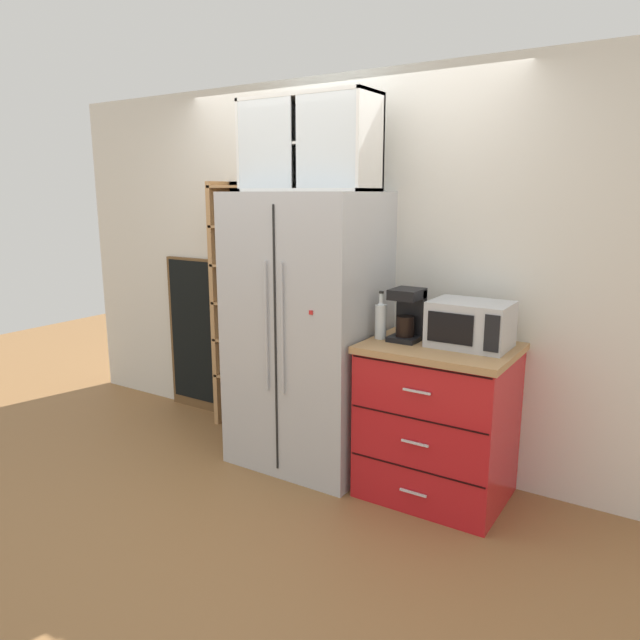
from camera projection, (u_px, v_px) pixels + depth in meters
name	position (u px, v px, depth m)	size (l,w,h in m)	color
ground_plane	(307.00, 459.00, 4.05)	(10.74, 10.74, 0.00)	olive
wall_back_cream	(338.00, 269.00, 4.11)	(5.03, 0.10, 2.55)	silver
refrigerator	(307.00, 332.00, 3.87)	(0.93, 0.71, 1.80)	#B7BABF
pantry_shelf_column	(248.00, 305.00, 4.48)	(0.51, 0.26, 1.88)	brown
counter_cabinet	(437.00, 420.00, 3.50)	(0.85, 0.67, 0.93)	red
microwave	(470.00, 324.00, 3.33)	(0.44, 0.33, 0.26)	#B7BABF
coffee_maker	(408.00, 314.00, 3.48)	(0.17, 0.20, 0.31)	black
mug_sage	(440.00, 338.00, 3.37)	(0.11, 0.07, 0.09)	#8CA37F
bottle_green	(440.00, 328.00, 3.36)	(0.07, 0.07, 0.25)	#285B33
bottle_clear	(381.00, 318.00, 3.52)	(0.07, 0.07, 0.29)	silver
upper_cabinet	(311.00, 145.00, 3.66)	(0.89, 0.32, 0.57)	silver
chalkboard_menu	(197.00, 335.00, 4.88)	(0.60, 0.04, 1.27)	brown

